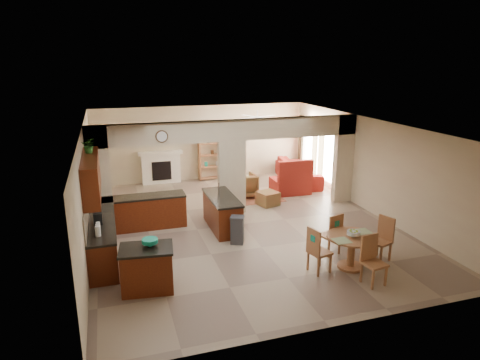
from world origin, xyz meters
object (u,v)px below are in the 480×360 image
object	(u,v)px
sofa	(298,172)
dining_table	(352,247)
armchair	(243,185)
kitchen_island	(147,268)

from	to	relation	value
sofa	dining_table	bearing A→B (deg)	172.94
sofa	armchair	xyz separation A→B (m)	(-2.50, -1.05, -0.01)
kitchen_island	sofa	world-z (taller)	kitchen_island
kitchen_island	dining_table	world-z (taller)	kitchen_island
dining_table	sofa	distance (m)	6.86
dining_table	armchair	distance (m)	5.61
kitchen_island	armchair	distance (m)	6.32
kitchen_island	sofa	distance (m)	8.74
dining_table	armchair	xyz separation A→B (m)	(-0.71, 5.57, -0.11)
kitchen_island	dining_table	xyz separation A→B (m)	(4.37, -0.41, 0.05)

